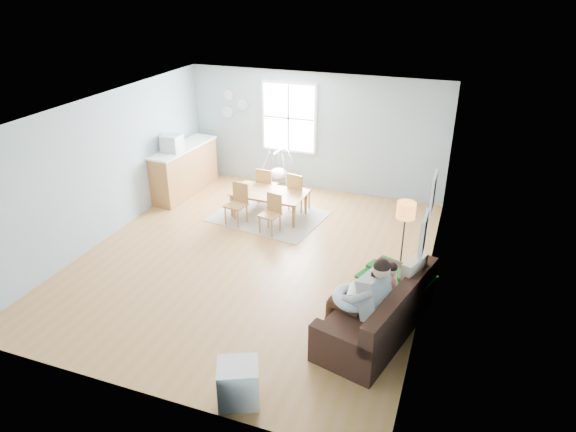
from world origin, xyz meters
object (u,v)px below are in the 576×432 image
at_px(chair_se, 272,211).
at_px(chair_nw, 266,184).
at_px(chair_sw, 238,201).
at_px(counter, 184,169).
at_px(dining_table, 269,205).
at_px(floor_lamp, 405,217).
at_px(chair_ne, 297,190).
at_px(baby_swing, 278,172).
at_px(monitor, 172,143).
at_px(sofa, 380,316).
at_px(storage_cube, 238,383).
at_px(father, 363,296).
at_px(toddler, 383,282).

height_order(chair_se, chair_nw, chair_nw).
relative_size(chair_sw, counter, 0.42).
distance_m(chair_sw, chair_nw, 1.09).
relative_size(dining_table, chair_sw, 1.80).
bearing_deg(floor_lamp, chair_ne, 139.98).
distance_m(counter, baby_swing, 2.16).
bearing_deg(chair_ne, monitor, -173.35).
xyz_separation_m(sofa, monitor, (-5.22, 3.19, 1.00)).
bearing_deg(monitor, dining_table, -3.85).
bearing_deg(storage_cube, counter, 125.53).
height_order(father, chair_se, father).
relative_size(toddler, chair_se, 1.10).
relative_size(floor_lamp, baby_swing, 1.46).
distance_m(chair_se, chair_nw, 1.36).
xyz_separation_m(chair_se, counter, (-2.61, 1.14, 0.13)).
distance_m(sofa, chair_ne, 4.29).
bearing_deg(dining_table, counter, 168.53).
distance_m(toddler, counter, 6.18).
xyz_separation_m(toddler, chair_nw, (-3.19, 3.42, -0.27)).
relative_size(floor_lamp, monitor, 3.69).
distance_m(dining_table, chair_se, 0.70).
height_order(sofa, counter, counter).
bearing_deg(chair_sw, monitor, 160.93).
bearing_deg(monitor, sofa, -31.45).
xyz_separation_m(floor_lamp, chair_se, (-2.66, 1.02, -0.78)).
xyz_separation_m(father, chair_sw, (-3.18, 2.82, -0.27)).
height_order(sofa, chair_sw, sofa).
bearing_deg(chair_se, father, -48.32).
distance_m(storage_cube, chair_nw, 5.79).
bearing_deg(sofa, father, -128.38).
height_order(father, storage_cube, father).
height_order(father, counter, father).
relative_size(father, chair_se, 1.80).
relative_size(chair_sw, monitor, 2.15).
distance_m(floor_lamp, baby_swing, 4.57).
xyz_separation_m(chair_sw, chair_se, (0.79, -0.13, -0.04)).
bearing_deg(toddler, chair_sw, 145.14).
bearing_deg(storage_cube, sofa, 53.82).
distance_m(chair_sw, counter, 2.09).
bearing_deg(father, toddler, 69.19).
bearing_deg(chair_sw, storage_cube, -65.08).
xyz_separation_m(floor_lamp, counter, (-5.27, 2.17, -0.65)).
height_order(chair_se, counter, counter).
distance_m(father, chair_se, 3.62).
relative_size(sofa, dining_table, 1.50).
bearing_deg(toddler, floor_lamp, 85.86).
bearing_deg(father, counter, 142.55).
height_order(floor_lamp, counter, floor_lamp).
distance_m(floor_lamp, counter, 5.74).
relative_size(floor_lamp, counter, 0.72).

